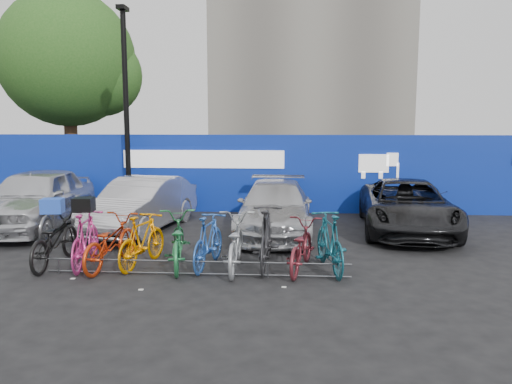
# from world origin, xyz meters

# --- Properties ---
(ground) EXTENTS (100.00, 100.00, 0.00)m
(ground) POSITION_xyz_m (0.00, 0.00, 0.00)
(ground) COLOR black
(ground) RESTS_ON ground
(hoarding) EXTENTS (22.00, 0.18, 2.40)m
(hoarding) POSITION_xyz_m (0.01, 6.00, 1.20)
(hoarding) COLOR #0B2799
(hoarding) RESTS_ON ground
(tree) EXTENTS (5.40, 5.20, 7.80)m
(tree) POSITION_xyz_m (-6.77, 10.06, 5.07)
(tree) COLOR #382314
(tree) RESTS_ON ground
(lamppost) EXTENTS (0.25, 0.50, 6.11)m
(lamppost) POSITION_xyz_m (-3.20, 5.40, 3.27)
(lamppost) COLOR black
(lamppost) RESTS_ON ground
(bike_rack) EXTENTS (5.60, 0.03, 0.30)m
(bike_rack) POSITION_xyz_m (-0.00, -0.60, 0.16)
(bike_rack) COLOR #595B60
(bike_rack) RESTS_ON ground
(car_0) EXTENTS (2.17, 4.80, 1.60)m
(car_0) POSITION_xyz_m (-4.97, 3.17, 0.80)
(car_0) COLOR silver
(car_0) RESTS_ON ground
(car_1) EXTENTS (2.19, 4.35, 1.37)m
(car_1) POSITION_xyz_m (-2.14, 3.16, 0.68)
(car_1) COLOR #B4B3B8
(car_1) RESTS_ON ground
(car_2) EXTENTS (1.87, 4.49, 1.30)m
(car_2) POSITION_xyz_m (1.31, 3.09, 0.65)
(car_2) COLOR #B9BABE
(car_2) RESTS_ON ground
(car_3) EXTENTS (2.61, 4.93, 1.32)m
(car_3) POSITION_xyz_m (4.67, 3.47, 0.66)
(car_3) COLOR black
(car_3) RESTS_ON ground
(bike_0) EXTENTS (0.74, 2.01, 1.05)m
(bike_0) POSITION_xyz_m (-2.90, -0.10, 0.52)
(bike_0) COLOR black
(bike_0) RESTS_ON ground
(bike_1) EXTENTS (0.74, 1.87, 1.09)m
(bike_1) POSITION_xyz_m (-2.26, -0.14, 0.55)
(bike_1) COLOR #CF3085
(bike_1) RESTS_ON ground
(bike_2) EXTENTS (0.97, 1.99, 1.00)m
(bike_2) POSITION_xyz_m (-1.76, -0.16, 0.50)
(bike_2) COLOR #B22F0D
(bike_2) RESTS_ON ground
(bike_3) EXTENTS (0.87, 1.79, 1.04)m
(bike_3) POSITION_xyz_m (-1.16, -0.05, 0.52)
(bike_3) COLOR orange
(bike_3) RESTS_ON ground
(bike_4) EXTENTS (1.06, 2.09, 1.05)m
(bike_4) POSITION_xyz_m (-0.48, -0.06, 0.52)
(bike_4) COLOR #23783E
(bike_4) RESTS_ON ground
(bike_5) EXTENTS (0.75, 1.79, 1.04)m
(bike_5) POSITION_xyz_m (0.13, -0.03, 0.52)
(bike_5) COLOR #2757B4
(bike_5) RESTS_ON ground
(bike_6) EXTENTS (0.73, 2.00, 1.04)m
(bike_6) POSITION_xyz_m (0.65, -0.14, 0.52)
(bike_6) COLOR #979B9F
(bike_6) RESTS_ON ground
(bike_7) EXTENTS (0.63, 2.01, 1.20)m
(bike_7) POSITION_xyz_m (1.24, 0.02, 0.60)
(bike_7) COLOR #272729
(bike_7) RESTS_ON ground
(bike_8) EXTENTS (1.00, 1.91, 0.95)m
(bike_8) POSITION_xyz_m (1.90, -0.13, 0.48)
(bike_8) COLOR maroon
(bike_8) RESTS_ON ground
(bike_9) EXTENTS (0.85, 1.94, 1.13)m
(bike_9) POSITION_xyz_m (2.44, -0.11, 0.56)
(bike_9) COLOR #135566
(bike_9) RESTS_ON ground
(cargo_crate) EXTENTS (0.44, 0.36, 0.28)m
(cargo_crate) POSITION_xyz_m (-2.90, -0.10, 1.19)
(cargo_crate) COLOR blue
(cargo_crate) RESTS_ON bike_0
(cargo_topcase) EXTENTS (0.39, 0.35, 0.27)m
(cargo_topcase) POSITION_xyz_m (-2.26, -0.14, 1.23)
(cargo_topcase) COLOR black
(cargo_topcase) RESTS_ON bike_1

